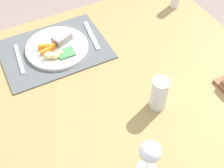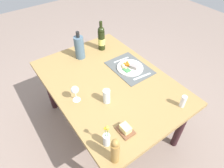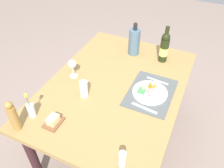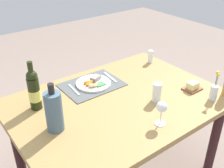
{
  "view_description": "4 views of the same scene",
  "coord_description": "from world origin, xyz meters",
  "px_view_note": "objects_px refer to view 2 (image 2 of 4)",
  "views": [
    {
      "loc": [
        0.24,
        0.67,
        1.59
      ],
      "look_at": [
        -0.08,
        0.05,
        0.76
      ],
      "focal_mm": 48.27,
      "sensor_mm": 36.0,
      "label": 1
    },
    {
      "loc": [
        -1.11,
        0.76,
        1.94
      ],
      "look_at": [
        -0.08,
        0.02,
        0.73
      ],
      "focal_mm": 30.92,
      "sensor_mm": 36.0,
      "label": 2
    },
    {
      "loc": [
        -1.25,
        -0.55,
        1.91
      ],
      "look_at": [
        -0.03,
        0.02,
        0.73
      ],
      "focal_mm": 36.83,
      "sensor_mm": 36.0,
      "label": 3
    },
    {
      "loc": [
        0.97,
        1.22,
        1.71
      ],
      "look_at": [
        0.02,
        -0.04,
        0.81
      ],
      "focal_mm": 43.01,
      "sensor_mm": 36.0,
      "label": 4
    }
  ],
  "objects_px": {
    "wine_glass": "(75,91)",
    "salt_shaker": "(183,101)",
    "fork": "(142,76)",
    "water_tumbler": "(107,97)",
    "dinner_plate": "(130,67)",
    "wine_bottle": "(101,38)",
    "butter_dish": "(125,129)",
    "pepper_mill": "(115,151)",
    "dining_table": "(109,87)",
    "knife": "(121,60)",
    "flower_vase": "(107,138)",
    "cooler_bottle": "(79,47)"
  },
  "relations": [
    {
      "from": "flower_vase",
      "to": "salt_shaker",
      "type": "height_order",
      "value": "flower_vase"
    },
    {
      "from": "dinner_plate",
      "to": "knife",
      "type": "xyz_separation_m",
      "value": [
        0.16,
        -0.02,
        -0.01
      ]
    },
    {
      "from": "fork",
      "to": "wine_glass",
      "type": "xyz_separation_m",
      "value": [
        0.11,
        0.65,
        0.11
      ]
    },
    {
      "from": "wine_bottle",
      "to": "pepper_mill",
      "type": "height_order",
      "value": "wine_bottle"
    },
    {
      "from": "dining_table",
      "to": "wine_bottle",
      "type": "bearing_deg",
      "value": -26.82
    },
    {
      "from": "flower_vase",
      "to": "cooler_bottle",
      "type": "xyz_separation_m",
      "value": [
        1.01,
        -0.36,
        0.06
      ]
    },
    {
      "from": "wine_bottle",
      "to": "water_tumbler",
      "type": "distance_m",
      "value": 0.81
    },
    {
      "from": "knife",
      "to": "wine_bottle",
      "type": "relative_size",
      "value": 0.54
    },
    {
      "from": "cooler_bottle",
      "to": "fork",
      "type": "bearing_deg",
      "value": -153.21
    },
    {
      "from": "salt_shaker",
      "to": "butter_dish",
      "type": "bearing_deg",
      "value": 80.85
    },
    {
      "from": "wine_bottle",
      "to": "water_tumbler",
      "type": "relative_size",
      "value": 2.52
    },
    {
      "from": "dinner_plate",
      "to": "fork",
      "type": "height_order",
      "value": "dinner_plate"
    },
    {
      "from": "dining_table",
      "to": "wine_glass",
      "type": "relative_size",
      "value": 9.24
    },
    {
      "from": "dinner_plate",
      "to": "pepper_mill",
      "type": "height_order",
      "value": "pepper_mill"
    },
    {
      "from": "dining_table",
      "to": "fork",
      "type": "xyz_separation_m",
      "value": [
        -0.15,
        -0.29,
        0.09
      ]
    },
    {
      "from": "knife",
      "to": "flower_vase",
      "type": "relative_size",
      "value": 0.84
    },
    {
      "from": "salt_shaker",
      "to": "fork",
      "type": "bearing_deg",
      "value": 2.87
    },
    {
      "from": "salt_shaker",
      "to": "pepper_mill",
      "type": "distance_m",
      "value": 0.72
    },
    {
      "from": "salt_shaker",
      "to": "flower_vase",
      "type": "bearing_deg",
      "value": 83.42
    },
    {
      "from": "flower_vase",
      "to": "salt_shaker",
      "type": "xyz_separation_m",
      "value": [
        -0.08,
        -0.7,
        -0.01
      ]
    },
    {
      "from": "cooler_bottle",
      "to": "butter_dish",
      "type": "bearing_deg",
      "value": 169.51
    },
    {
      "from": "dinner_plate",
      "to": "wine_glass",
      "type": "xyz_separation_m",
      "value": [
        -0.06,
        0.64,
        0.1
      ]
    },
    {
      "from": "knife",
      "to": "cooler_bottle",
      "type": "relative_size",
      "value": 0.59
    },
    {
      "from": "dining_table",
      "to": "fork",
      "type": "bearing_deg",
      "value": -117.0
    },
    {
      "from": "fork",
      "to": "butter_dish",
      "type": "height_order",
      "value": "butter_dish"
    },
    {
      "from": "dinner_plate",
      "to": "wine_glass",
      "type": "height_order",
      "value": "wine_glass"
    },
    {
      "from": "wine_glass",
      "to": "flower_vase",
      "type": "bearing_deg",
      "value": 177.11
    },
    {
      "from": "salt_shaker",
      "to": "wine_bottle",
      "type": "relative_size",
      "value": 0.34
    },
    {
      "from": "dinner_plate",
      "to": "knife",
      "type": "height_order",
      "value": "dinner_plate"
    },
    {
      "from": "flower_vase",
      "to": "water_tumbler",
      "type": "xyz_separation_m",
      "value": [
        0.32,
        -0.22,
        -0.01
      ]
    },
    {
      "from": "knife",
      "to": "dinner_plate",
      "type": "bearing_deg",
      "value": 179.66
    },
    {
      "from": "dining_table",
      "to": "salt_shaker",
      "type": "relative_size",
      "value": 12.72
    },
    {
      "from": "wine_glass",
      "to": "butter_dish",
      "type": "bearing_deg",
      "value": -163.3
    },
    {
      "from": "fork",
      "to": "water_tumbler",
      "type": "height_order",
      "value": "water_tumbler"
    },
    {
      "from": "dining_table",
      "to": "pepper_mill",
      "type": "distance_m",
      "value": 0.79
    },
    {
      "from": "fork",
      "to": "knife",
      "type": "bearing_deg",
      "value": 6.39
    },
    {
      "from": "dining_table",
      "to": "pepper_mill",
      "type": "height_order",
      "value": "pepper_mill"
    },
    {
      "from": "knife",
      "to": "butter_dish",
      "type": "distance_m",
      "value": 0.87
    },
    {
      "from": "fork",
      "to": "pepper_mill",
      "type": "relative_size",
      "value": 0.82
    },
    {
      "from": "dinner_plate",
      "to": "fork",
      "type": "bearing_deg",
      "value": -175.04
    },
    {
      "from": "wine_glass",
      "to": "wine_bottle",
      "type": "relative_size",
      "value": 0.47
    },
    {
      "from": "butter_dish",
      "to": "pepper_mill",
      "type": "relative_size",
      "value": 0.54
    },
    {
      "from": "knife",
      "to": "pepper_mill",
      "type": "distance_m",
      "value": 1.09
    },
    {
      "from": "dining_table",
      "to": "water_tumbler",
      "type": "distance_m",
      "value": 0.3
    },
    {
      "from": "flower_vase",
      "to": "butter_dish",
      "type": "relative_size",
      "value": 1.66
    },
    {
      "from": "wine_glass",
      "to": "salt_shaker",
      "type": "distance_m",
      "value": 0.89
    },
    {
      "from": "salt_shaker",
      "to": "water_tumbler",
      "type": "relative_size",
      "value": 0.86
    },
    {
      "from": "dining_table",
      "to": "water_tumbler",
      "type": "height_order",
      "value": "water_tumbler"
    },
    {
      "from": "dining_table",
      "to": "butter_dish",
      "type": "height_order",
      "value": "butter_dish"
    },
    {
      "from": "dining_table",
      "to": "flower_vase",
      "type": "bearing_deg",
      "value": 143.73
    }
  ]
}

